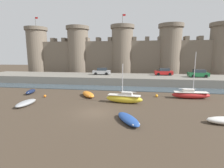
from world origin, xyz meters
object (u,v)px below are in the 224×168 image
mooring_buoy_near_shore (157,96)px  car_quay_west (198,74)px  rowboat_near_channel_left (26,103)px  rowboat_midflat_centre (128,119)px  sailboat_foreground_right (124,98)px  mooring_buoy_off_centre (45,96)px  car_quay_centre_east (102,71)px  sailboat_foreground_left (190,95)px  car_quay_centre_west (164,72)px  rowboat_midflat_left (88,94)px  rowboat_near_channel_right (31,92)px

mooring_buoy_near_shore → car_quay_west: bearing=51.8°
rowboat_near_channel_left → rowboat_midflat_centre: (13.38, -3.63, -0.01)m
sailboat_foreground_right → mooring_buoy_off_centre: bearing=174.0°
car_quay_centre_east → sailboat_foreground_left: bearing=-40.4°
mooring_buoy_near_shore → mooring_buoy_off_centre: size_ratio=1.10×
mooring_buoy_near_shore → rowboat_midflat_centre: bearing=-109.2°
mooring_buoy_near_shore → car_quay_centre_west: 15.41m
rowboat_midflat_left → car_quay_centre_east: 15.37m
rowboat_near_channel_left → sailboat_foreground_left: 23.06m
rowboat_midflat_left → car_quay_west: 24.60m
rowboat_midflat_left → mooring_buoy_off_centre: 6.60m
sailboat_foreground_right → car_quay_centre_east: bearing=111.1°
rowboat_midflat_left → mooring_buoy_off_centre: (-6.45, -1.37, -0.18)m
sailboat_foreground_left → car_quay_centre_east: size_ratio=1.63×
rowboat_near_channel_left → sailboat_foreground_left: size_ratio=0.54×
rowboat_near_channel_right → car_quay_centre_east: bearing=58.0°
rowboat_near_channel_right → mooring_buoy_near_shore: size_ratio=7.24×
mooring_buoy_near_shore → car_quay_west: (9.80, 12.47, 2.23)m
sailboat_foreground_right → mooring_buoy_near_shore: sailboat_foreground_right is taller
rowboat_near_channel_left → car_quay_west: size_ratio=0.87×
sailboat_foreground_left → car_quay_west: sailboat_foreground_left is taller
rowboat_midflat_centre → car_quay_west: 26.87m
car_quay_west → car_quay_centre_east: bearing=176.1°
rowboat_midflat_left → car_quay_centre_west: size_ratio=0.93×
car_quay_west → rowboat_midflat_left: bearing=-145.9°
car_quay_centre_west → sailboat_foreground_left: bearing=-82.7°
rowboat_near_channel_left → mooring_buoy_near_shore: 18.48m
rowboat_near_channel_right → car_quay_centre_east: size_ratio=0.75×
rowboat_midflat_centre → mooring_buoy_off_centre: (-13.22, 8.01, -0.13)m
mooring_buoy_off_centre → car_quay_west: bearing=29.5°
sailboat_foreground_left → rowboat_midflat_left: bearing=-175.5°
mooring_buoy_near_shore → car_quay_centre_east: 18.23m
rowboat_midflat_left → mooring_buoy_near_shore: (10.49, 1.27, -0.16)m
mooring_buoy_near_shore → rowboat_near_channel_left: bearing=-157.7°
rowboat_near_channel_left → rowboat_midflat_left: bearing=41.1°
sailboat_foreground_right → car_quay_centre_west: (7.63, 18.89, 1.80)m
rowboat_midflat_left → car_quay_centre_east: size_ratio=0.93×
rowboat_near_channel_left → mooring_buoy_off_centre: (0.15, 4.38, -0.14)m
car_quay_centre_east → car_quay_west: bearing=-3.9°
rowboat_midflat_centre → mooring_buoy_off_centre: rowboat_midflat_centre is taller
mooring_buoy_near_shore → car_quay_centre_east: car_quay_centre_east is taller
sailboat_foreground_right → rowboat_midflat_left: 6.42m
rowboat_midflat_centre → sailboat_foreground_right: bearing=98.0°
mooring_buoy_near_shore → mooring_buoy_off_centre: 17.15m
sailboat_foreground_right → car_quay_centre_east: sailboat_foreground_right is taller
rowboat_near_channel_right → car_quay_west: (30.43, 13.10, 2.10)m
sailboat_foreground_left → car_quay_centre_east: (-16.43, 13.98, 1.84)m
rowboat_near_channel_left → car_quay_centre_west: (20.06, 21.98, 2.11)m
rowboat_midflat_left → mooring_buoy_off_centre: bearing=-168.0°
rowboat_near_channel_left → car_quay_west: car_quay_west is taller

